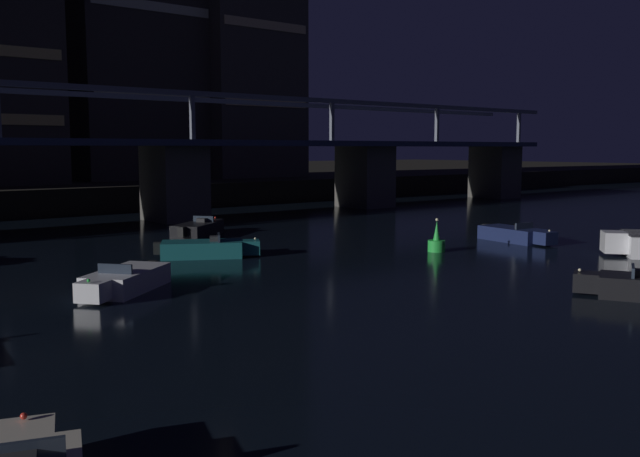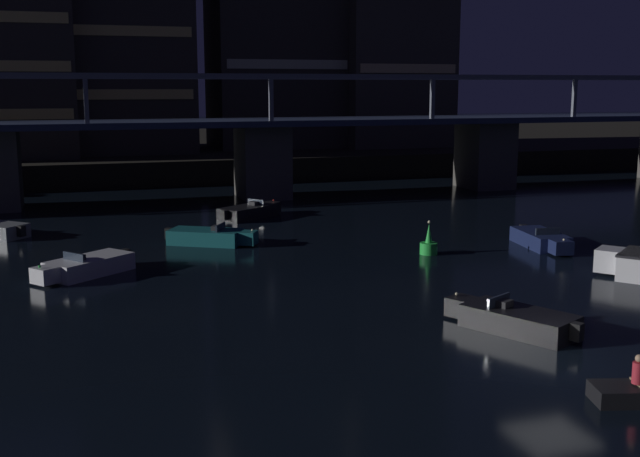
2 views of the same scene
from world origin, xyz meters
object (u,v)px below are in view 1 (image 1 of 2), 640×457
speedboat_mid_left (199,229)px  speedboat_far_left (516,234)px  river_bridge (174,167)px  channel_buoy (437,243)px  speedboat_far_center (206,249)px  speedboat_near_center (124,281)px

speedboat_mid_left → speedboat_far_left: same height
river_bridge → speedboat_far_left: size_ratio=15.89×
speedboat_mid_left → channel_buoy: channel_buoy is taller
river_bridge → speedboat_far_center: 18.67m
speedboat_far_left → channel_buoy: 6.55m
speedboat_far_center → channel_buoy: 11.89m
river_bridge → speedboat_far_center: bearing=-112.8°
speedboat_near_center → speedboat_far_left: same height
speedboat_near_center → speedboat_far_center: 8.51m
speedboat_near_center → speedboat_far_left: bearing=-2.2°
river_bridge → speedboat_near_center: 26.38m
speedboat_near_center → speedboat_mid_left: size_ratio=0.98×
speedboat_near_center → river_bridge: bearing=58.4°
speedboat_far_left → river_bridge: bearing=112.8°
river_bridge → channel_buoy: (3.18, -22.89, -3.53)m
speedboat_near_center → speedboat_far_center: bearing=39.1°
speedboat_near_center → speedboat_mid_left: same height
speedboat_near_center → speedboat_mid_left: bearing=51.2°
river_bridge → channel_buoy: bearing=-82.1°
channel_buoy → speedboat_far_center: bearing=149.7°
speedboat_mid_left → channel_buoy: (6.28, -13.78, 0.06)m
speedboat_mid_left → speedboat_far_center: bearing=-117.1°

